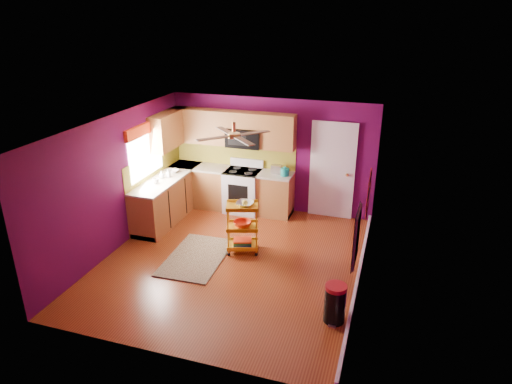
% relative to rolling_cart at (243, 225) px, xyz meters
% --- Properties ---
extents(ground, '(5.00, 5.00, 0.00)m').
position_rel_rolling_cart_xyz_m(ground, '(-0.06, -0.41, -0.53)').
color(ground, '#66260F').
rests_on(ground, ground).
extents(room_envelope, '(4.54, 5.04, 2.52)m').
position_rel_rolling_cart_xyz_m(room_envelope, '(-0.03, -0.41, 1.10)').
color(room_envelope, '#51093F').
rests_on(room_envelope, ground).
extents(lower_cabinets, '(2.81, 2.31, 0.94)m').
position_rel_rolling_cart_xyz_m(lower_cabinets, '(-1.41, 1.40, -0.10)').
color(lower_cabinets, brown).
rests_on(lower_cabinets, ground).
extents(electric_range, '(0.76, 0.66, 1.13)m').
position_rel_rolling_cart_xyz_m(electric_range, '(-0.61, 1.76, -0.05)').
color(electric_range, white).
rests_on(electric_range, ground).
extents(upper_cabinetry, '(2.80, 2.30, 1.26)m').
position_rel_rolling_cart_xyz_m(upper_cabinetry, '(-1.30, 1.76, 1.27)').
color(upper_cabinetry, brown).
rests_on(upper_cabinetry, ground).
extents(left_window, '(0.08, 1.35, 1.08)m').
position_rel_rolling_cart_xyz_m(left_window, '(-2.28, 0.64, 1.20)').
color(left_window, white).
rests_on(left_window, ground).
extents(panel_door, '(0.95, 0.11, 2.15)m').
position_rel_rolling_cart_xyz_m(panel_door, '(1.29, 2.06, 0.49)').
color(panel_door, white).
rests_on(panel_door, ground).
extents(right_wall_art, '(0.04, 2.74, 1.04)m').
position_rel_rolling_cart_xyz_m(right_wall_art, '(2.17, -0.75, 0.91)').
color(right_wall_art, black).
rests_on(right_wall_art, ground).
extents(ceiling_fan, '(1.01, 1.01, 0.26)m').
position_rel_rolling_cart_xyz_m(ceiling_fan, '(-0.06, -0.21, 1.76)').
color(ceiling_fan, '#BF8C3F').
rests_on(ceiling_fan, ground).
extents(shag_rug, '(1.04, 1.64, 0.02)m').
position_rel_rolling_cart_xyz_m(shag_rug, '(-0.73, -0.49, -0.52)').
color(shag_rug, black).
rests_on(shag_rug, ground).
extents(rolling_cart, '(0.67, 0.57, 1.04)m').
position_rel_rolling_cart_xyz_m(rolling_cart, '(0.00, 0.00, 0.00)').
color(rolling_cart, gold).
rests_on(rolling_cart, ground).
extents(trash_can, '(0.34, 0.36, 0.60)m').
position_rel_rolling_cart_xyz_m(trash_can, '(1.93, -1.53, -0.23)').
color(trash_can, black).
rests_on(trash_can, ground).
extents(teal_kettle, '(0.18, 0.18, 0.21)m').
position_rel_rolling_cart_xyz_m(teal_kettle, '(0.34, 1.74, 0.49)').
color(teal_kettle, '#128780').
rests_on(teal_kettle, lower_cabinets).
extents(toaster, '(0.22, 0.15, 0.18)m').
position_rel_rolling_cart_xyz_m(toaster, '(0.13, 1.84, 0.50)').
color(toaster, beige).
rests_on(toaster, lower_cabinets).
extents(soap_bottle_a, '(0.08, 0.08, 0.18)m').
position_rel_rolling_cart_xyz_m(soap_bottle_a, '(-1.96, 0.91, 0.49)').
color(soap_bottle_a, '#EA3F72').
rests_on(soap_bottle_a, lower_cabinets).
extents(soap_bottle_b, '(0.12, 0.12, 0.15)m').
position_rel_rolling_cart_xyz_m(soap_bottle_b, '(-2.07, 0.81, 0.48)').
color(soap_bottle_b, white).
rests_on(soap_bottle_b, lower_cabinets).
extents(counter_dish, '(0.23, 0.23, 0.06)m').
position_rel_rolling_cart_xyz_m(counter_dish, '(-2.01, 1.21, 0.43)').
color(counter_dish, white).
rests_on(counter_dish, lower_cabinets).
extents(counter_cup, '(0.13, 0.13, 0.10)m').
position_rel_rolling_cart_xyz_m(counter_cup, '(-2.03, 0.50, 0.46)').
color(counter_cup, white).
rests_on(counter_cup, lower_cabinets).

